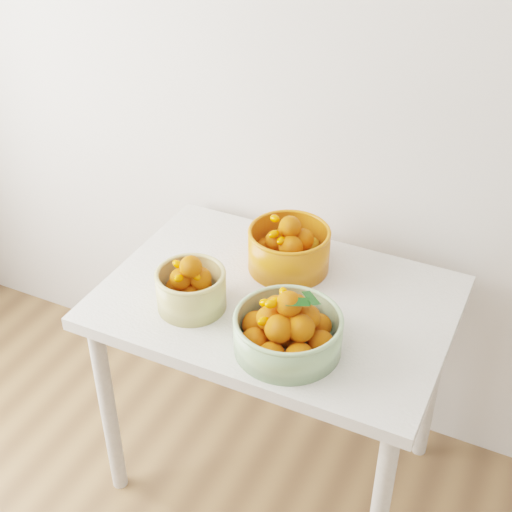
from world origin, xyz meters
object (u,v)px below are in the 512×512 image
object	(u,v)px
bowl_cream	(191,288)
bowl_green	(287,330)
table	(276,322)
bowl_orange	(289,248)

from	to	relation	value
bowl_cream	bowl_green	xyz separation A→B (m)	(0.31, -0.05, -0.00)
table	bowl_orange	size ratio (longest dim) A/B	3.43
bowl_green	table	bearing A→B (deg)	121.32
table	bowl_cream	distance (m)	0.29
table	bowl_cream	world-z (taller)	bowl_cream
table	bowl_cream	xyz separation A→B (m)	(-0.20, -0.14, 0.16)
bowl_orange	bowl_green	bearing A→B (deg)	-67.10
table	bowl_orange	distance (m)	0.23
table	bowl_green	world-z (taller)	bowl_green
table	bowl_orange	world-z (taller)	bowl_orange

